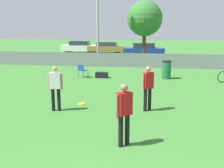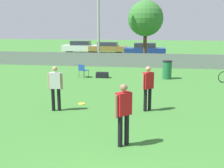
% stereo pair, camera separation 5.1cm
% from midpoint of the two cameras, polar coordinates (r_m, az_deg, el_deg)
% --- Properties ---
extents(fence_backline, '(26.59, 0.07, 1.21)m').
position_cam_midpoint_polar(fence_backline, '(21.68, 7.29, 4.74)').
color(fence_backline, gray).
rests_on(fence_backline, ground_plane).
extents(light_pole, '(0.90, 0.36, 7.83)m').
position_cam_midpoint_polar(light_pole, '(23.63, -3.02, 15.38)').
color(light_pole, '#9E9EA3').
rests_on(light_pole, ground_plane).
extents(tree_near_pole, '(3.11, 3.11, 5.35)m').
position_cam_midpoint_polar(tree_near_pole, '(25.50, 6.59, 13.05)').
color(tree_near_pole, '#4C331E').
rests_on(tree_near_pole, ground_plane).
extents(player_thrower_red, '(0.44, 0.44, 1.70)m').
position_cam_midpoint_polar(player_thrower_red, '(10.58, 7.15, -0.28)').
color(player_thrower_red, black).
rests_on(player_thrower_red, ground_plane).
extents(player_defender_red, '(0.44, 0.44, 1.70)m').
position_cam_midpoint_polar(player_defender_red, '(7.42, 2.29, -5.42)').
color(player_defender_red, black).
rests_on(player_defender_red, ground_plane).
extents(player_receiver_white, '(0.55, 0.28, 1.70)m').
position_cam_midpoint_polar(player_receiver_white, '(10.70, -11.56, -0.29)').
color(player_receiver_white, black).
rests_on(player_receiver_white, ground_plane).
extents(frisbee_disc, '(0.28, 0.28, 0.03)m').
position_cam_midpoint_polar(frisbee_disc, '(11.68, -6.34, -4.00)').
color(frisbee_disc, yellow).
rests_on(frisbee_disc, ground_plane).
extents(folding_chair_sideline, '(0.61, 0.62, 0.82)m').
position_cam_midpoint_polar(folding_chair_sideline, '(17.54, -6.13, 2.93)').
color(folding_chair_sideline, '#333338').
rests_on(folding_chair_sideline, ground_plane).
extents(trash_bin, '(0.57, 0.57, 1.11)m').
position_cam_midpoint_polar(trash_bin, '(17.32, 10.93, 2.89)').
color(trash_bin, '#1E6638').
rests_on(trash_bin, ground_plane).
extents(gear_bag_sideline, '(0.75, 0.41, 0.36)m').
position_cam_midpoint_polar(gear_bag_sideline, '(17.44, -2.20, 1.85)').
color(gear_bag_sideline, black).
rests_on(gear_bag_sideline, ground_plane).
extents(parked_car_white, '(4.42, 1.88, 1.40)m').
position_cam_midpoint_polar(parked_car_white, '(34.08, -6.63, 7.52)').
color(parked_car_white, black).
rests_on(parked_car_white, ground_plane).
extents(parked_car_tan, '(4.35, 1.70, 1.29)m').
position_cam_midpoint_polar(parked_car_tan, '(33.29, -1.12, 7.44)').
color(parked_car_tan, black).
rests_on(parked_car_tan, ground_plane).
extents(parked_car_blue, '(4.32, 2.03, 1.43)m').
position_cam_midpoint_polar(parked_car_blue, '(29.59, 6.39, 6.91)').
color(parked_car_blue, black).
rests_on(parked_car_blue, ground_plane).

